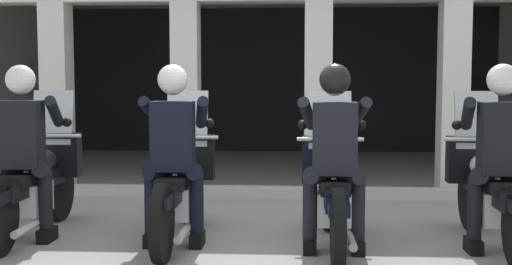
% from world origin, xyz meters
% --- Properties ---
extents(ground_plane, '(80.00, 80.00, 0.00)m').
position_xyz_m(ground_plane, '(0.00, 3.00, 0.00)').
color(ground_plane, gray).
extents(station_building, '(9.75, 5.36, 3.05)m').
position_xyz_m(station_building, '(-0.21, 5.37, 1.96)').
color(station_building, black).
rests_on(station_building, ground).
extents(kerb_strip, '(9.25, 0.24, 0.12)m').
position_xyz_m(kerb_strip, '(-0.21, 2.22, 0.06)').
color(kerb_strip, '#B7B5AD').
rests_on(kerb_strip, ground).
extents(motorcycle_far_left, '(0.62, 2.04, 1.35)m').
position_xyz_m(motorcycle_far_left, '(-2.06, 0.15, 0.50)').
color(motorcycle_far_left, black).
rests_on(motorcycle_far_left, ground).
extents(police_officer_far_left, '(0.63, 0.61, 1.58)m').
position_xyz_m(police_officer_far_left, '(-2.06, -0.13, 0.94)').
color(police_officer_far_left, black).
rests_on(police_officer_far_left, ground).
extents(motorcycle_center_left, '(0.62, 2.04, 1.35)m').
position_xyz_m(motorcycle_center_left, '(-0.69, 0.06, 0.50)').
color(motorcycle_center_left, black).
rests_on(motorcycle_center_left, ground).
extents(police_officer_center_left, '(0.63, 0.61, 1.58)m').
position_xyz_m(police_officer_center_left, '(-0.69, -0.23, 0.94)').
color(police_officer_center_left, black).
rests_on(police_officer_center_left, ground).
extents(motorcycle_center_right, '(0.62, 2.04, 1.35)m').
position_xyz_m(motorcycle_center_right, '(0.69, -0.08, 0.50)').
color(motorcycle_center_right, black).
rests_on(motorcycle_center_right, ground).
extents(police_officer_center_right, '(0.63, 0.61, 1.58)m').
position_xyz_m(police_officer_center_right, '(0.69, -0.37, 0.94)').
color(police_officer_center_right, black).
rests_on(police_officer_center_right, ground).
extents(motorcycle_far_right, '(0.62, 2.04, 1.35)m').
position_xyz_m(motorcycle_far_right, '(2.07, -0.01, 0.50)').
color(motorcycle_far_right, black).
rests_on(motorcycle_far_right, ground).
extents(police_officer_far_right, '(0.63, 0.61, 1.58)m').
position_xyz_m(police_officer_far_right, '(2.06, -0.29, 0.94)').
color(police_officer_far_right, black).
rests_on(police_officer_far_right, ground).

